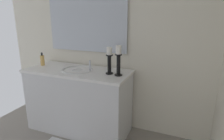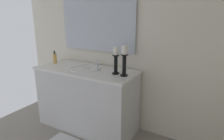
{
  "view_description": "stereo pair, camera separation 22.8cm",
  "coord_description": "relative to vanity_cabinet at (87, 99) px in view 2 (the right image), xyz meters",
  "views": [
    {
      "loc": [
        0.94,
        1.14,
        1.54
      ],
      "look_at": [
        -0.62,
        0.5,
        1.06
      ],
      "focal_mm": 31.31,
      "sensor_mm": 36.0,
      "label": 1
    },
    {
      "loc": [
        0.84,
        1.34,
        1.54
      ],
      "look_at": [
        -0.62,
        0.5,
        1.06
      ],
      "focal_mm": 31.31,
      "sensor_mm": 36.0,
      "label": 2
    }
  ],
  "objects": [
    {
      "name": "sink_basin",
      "position": [
        -0.0,
        0.0,
        0.39
      ],
      "size": [
        0.4,
        0.4,
        0.24
      ],
      "color": "white",
      "rests_on": "vanity_cabinet"
    },
    {
      "name": "wall_left",
      "position": [
        -0.33,
        0.19,
        0.8
      ],
      "size": [
        0.04,
        2.98,
        2.45
      ],
      "primitive_type": "cube",
      "color": "silver",
      "rests_on": "ground"
    },
    {
      "name": "vanity_cabinet",
      "position": [
        0.0,
        0.0,
        0.0
      ],
      "size": [
        0.58,
        1.38,
        0.85
      ],
      "color": "silver",
      "rests_on": "ground"
    },
    {
      "name": "candle_holder_short",
      "position": [
        -0.0,
        0.45,
        0.6
      ],
      "size": [
        0.09,
        0.09,
        0.32
      ],
      "color": "black",
      "rests_on": "vanity_cabinet"
    },
    {
      "name": "soap_bottle",
      "position": [
        -0.03,
        -0.58,
        0.5
      ],
      "size": [
        0.06,
        0.06,
        0.18
      ],
      "color": "#E5B259",
      "rests_on": "vanity_cabinet"
    },
    {
      "name": "mirror",
      "position": [
        -0.28,
        0.0,
        0.97
      ],
      "size": [
        0.02,
        1.15,
        0.7
      ],
      "primitive_type": "cube",
      "color": "silver"
    },
    {
      "name": "candle_holder_tall",
      "position": [
        0.02,
        0.57,
        0.61
      ],
      "size": [
        0.09,
        0.09,
        0.35
      ],
      "color": "black",
      "rests_on": "vanity_cabinet"
    }
  ]
}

